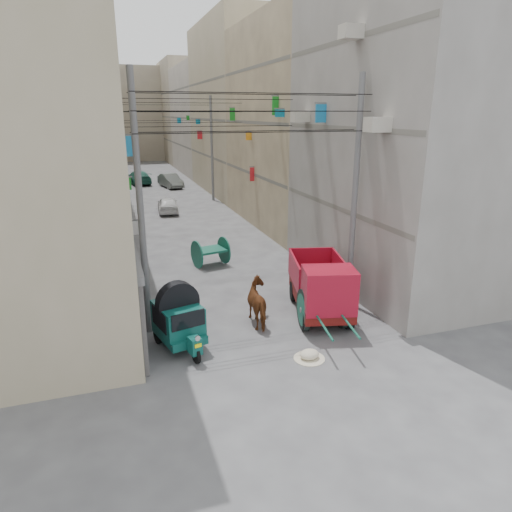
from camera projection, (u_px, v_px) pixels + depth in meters
name	position (u px, v px, depth m)	size (l,w,h in m)	color
ground	(337.00, 423.00, 10.39)	(140.00, 140.00, 0.00)	#464648
building_row_left	(55.00, 116.00, 37.00)	(8.00, 62.00, 14.00)	tan
building_row_right	(243.00, 116.00, 41.75)	(8.00, 62.00, 14.00)	gray
end_cap_building	(131.00, 114.00, 68.25)	(22.00, 10.00, 13.00)	tan
shutters_left	(128.00, 251.00, 18.18)	(0.18, 14.40, 2.88)	#454549
signboards	(179.00, 167.00, 28.98)	(8.22, 40.52, 5.67)	#0E7A9F
ac_units	(338.00, 93.00, 16.19)	(0.70, 6.55, 3.35)	#BAB4A7
utility_poles	(192.00, 166.00, 24.59)	(7.40, 22.20, 8.00)	slate
overhead_cables	(200.00, 112.00, 21.40)	(7.40, 22.52, 1.12)	black
auto_rickshaw	(179.00, 318.00, 13.53)	(1.63, 2.32, 1.57)	black
tonga_cart	(323.00, 308.00, 14.78)	(1.62, 3.16, 1.36)	black
mini_truck	(323.00, 291.00, 15.34)	(2.52, 4.02, 2.10)	black
second_cart	(211.00, 251.00, 20.89)	(1.68, 1.56, 1.27)	#135441
feed_sack	(309.00, 354.00, 13.06)	(0.56, 0.45, 0.28)	beige
horse	(261.00, 303.00, 15.09)	(0.79, 1.73, 1.46)	brown
distant_car_white	(168.00, 205.00, 32.07)	(1.35, 3.35, 1.14)	silver
distant_car_grey	(170.00, 181.00, 42.87)	(1.35, 3.87, 1.28)	#545955
distant_car_green	(139.00, 177.00, 44.98)	(1.79, 4.41, 1.28)	#1E5848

